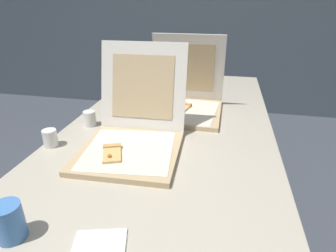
{
  "coord_description": "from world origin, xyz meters",
  "views": [
    {
      "loc": [
        0.24,
        -0.69,
        1.31
      ],
      "look_at": [
        0.02,
        0.4,
        0.8
      ],
      "focal_mm": 30.02,
      "sensor_mm": 36.0,
      "label": 1
    }
  ],
  "objects_px": {
    "cup_white_near_center": "(90,118)",
    "cup_white_mid": "(117,109)",
    "pizza_box_front": "(132,136)",
    "table": "(170,133)",
    "pizza_box_middle": "(185,102)",
    "cup_printed_front": "(9,222)",
    "cup_white_far": "(142,93)",
    "cup_white_near_left": "(50,138)"
  },
  "relations": [
    {
      "from": "cup_white_near_center",
      "to": "cup_white_mid",
      "type": "xyz_separation_m",
      "value": [
        0.08,
        0.15,
        0.0
      ]
    },
    {
      "from": "pizza_box_front",
      "to": "cup_white_near_center",
      "type": "xyz_separation_m",
      "value": [
        -0.28,
        0.17,
        -0.02
      ]
    },
    {
      "from": "pizza_box_front",
      "to": "cup_white_mid",
      "type": "distance_m",
      "value": 0.37
    },
    {
      "from": "table",
      "to": "pizza_box_middle",
      "type": "bearing_deg",
      "value": 76.14
    },
    {
      "from": "pizza_box_front",
      "to": "cup_printed_front",
      "type": "relative_size",
      "value": 4.9
    },
    {
      "from": "pizza_box_front",
      "to": "cup_white_mid",
      "type": "relative_size",
      "value": 6.88
    },
    {
      "from": "table",
      "to": "cup_printed_front",
      "type": "distance_m",
      "value": 0.84
    },
    {
      "from": "pizza_box_middle",
      "to": "cup_white_far",
      "type": "relative_size",
      "value": 5.46
    },
    {
      "from": "cup_white_mid",
      "to": "cup_printed_front",
      "type": "distance_m",
      "value": 0.84
    },
    {
      "from": "table",
      "to": "cup_white_mid",
      "type": "bearing_deg",
      "value": 169.55
    },
    {
      "from": "pizza_box_middle",
      "to": "cup_white_far",
      "type": "height_order",
      "value": "pizza_box_middle"
    },
    {
      "from": "cup_white_near_center",
      "to": "pizza_box_front",
      "type": "bearing_deg",
      "value": -32.18
    },
    {
      "from": "pizza_box_middle",
      "to": "pizza_box_front",
      "type": "bearing_deg",
      "value": -108.1
    },
    {
      "from": "cup_white_near_center",
      "to": "cup_white_near_left",
      "type": "xyz_separation_m",
      "value": [
        -0.07,
        -0.23,
        0.0
      ]
    },
    {
      "from": "pizza_box_middle",
      "to": "cup_white_near_center",
      "type": "xyz_separation_m",
      "value": [
        -0.43,
        -0.27,
        -0.02
      ]
    },
    {
      "from": "cup_white_near_center",
      "to": "cup_white_far",
      "type": "xyz_separation_m",
      "value": [
        0.14,
        0.43,
        0.0
      ]
    },
    {
      "from": "table",
      "to": "cup_white_far",
      "type": "height_order",
      "value": "cup_white_far"
    },
    {
      "from": "pizza_box_middle",
      "to": "cup_printed_front",
      "type": "bearing_deg",
      "value": -107.21
    },
    {
      "from": "pizza_box_front",
      "to": "cup_white_far",
      "type": "distance_m",
      "value": 0.62
    },
    {
      "from": "cup_white_far",
      "to": "cup_white_near_left",
      "type": "relative_size",
      "value": 1.0
    },
    {
      "from": "table",
      "to": "cup_white_mid",
      "type": "height_order",
      "value": "cup_white_mid"
    },
    {
      "from": "pizza_box_middle",
      "to": "cup_white_near_left",
      "type": "relative_size",
      "value": 5.46
    },
    {
      "from": "cup_white_mid",
      "to": "cup_printed_front",
      "type": "bearing_deg",
      "value": -87.73
    },
    {
      "from": "table",
      "to": "cup_white_mid",
      "type": "distance_m",
      "value": 0.31
    },
    {
      "from": "cup_printed_front",
      "to": "cup_white_mid",
      "type": "bearing_deg",
      "value": 92.27
    },
    {
      "from": "pizza_box_front",
      "to": "pizza_box_middle",
      "type": "height_order",
      "value": "pizza_box_middle"
    },
    {
      "from": "cup_printed_front",
      "to": "cup_white_far",
      "type": "bearing_deg",
      "value": 89.01
    },
    {
      "from": "cup_white_mid",
      "to": "table",
      "type": "bearing_deg",
      "value": -10.45
    },
    {
      "from": "pizza_box_front",
      "to": "cup_printed_front",
      "type": "height_order",
      "value": "pizza_box_front"
    },
    {
      "from": "pizza_box_middle",
      "to": "cup_printed_front",
      "type": "xyz_separation_m",
      "value": [
        -0.31,
        -0.97,
        -0.01
      ]
    },
    {
      "from": "table",
      "to": "pizza_box_middle",
      "type": "xyz_separation_m",
      "value": [
        0.04,
        0.18,
        0.1
      ]
    },
    {
      "from": "cup_white_far",
      "to": "cup_white_mid",
      "type": "xyz_separation_m",
      "value": [
        -0.05,
        -0.28,
        0.0
      ]
    },
    {
      "from": "cup_white_near_left",
      "to": "cup_printed_front",
      "type": "bearing_deg",
      "value": -68.46
    },
    {
      "from": "pizza_box_front",
      "to": "cup_white_far",
      "type": "relative_size",
      "value": 6.88
    },
    {
      "from": "pizza_box_front",
      "to": "cup_white_near_left",
      "type": "distance_m",
      "value": 0.35
    },
    {
      "from": "table",
      "to": "cup_white_far",
      "type": "bearing_deg",
      "value": 126.33
    },
    {
      "from": "cup_white_near_left",
      "to": "pizza_box_front",
      "type": "bearing_deg",
      "value": 8.74
    },
    {
      "from": "cup_white_near_center",
      "to": "cup_white_mid",
      "type": "distance_m",
      "value": 0.17
    },
    {
      "from": "pizza_box_middle",
      "to": "cup_printed_front",
      "type": "height_order",
      "value": "pizza_box_middle"
    },
    {
      "from": "cup_white_mid",
      "to": "pizza_box_middle",
      "type": "bearing_deg",
      "value": 19.84
    },
    {
      "from": "pizza_box_front",
      "to": "cup_white_mid",
      "type": "xyz_separation_m",
      "value": [
        -0.19,
        0.32,
        -0.02
      ]
    },
    {
      "from": "pizza_box_middle",
      "to": "cup_white_far",
      "type": "xyz_separation_m",
      "value": [
        -0.29,
        0.16,
        -0.02
      ]
    }
  ]
}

